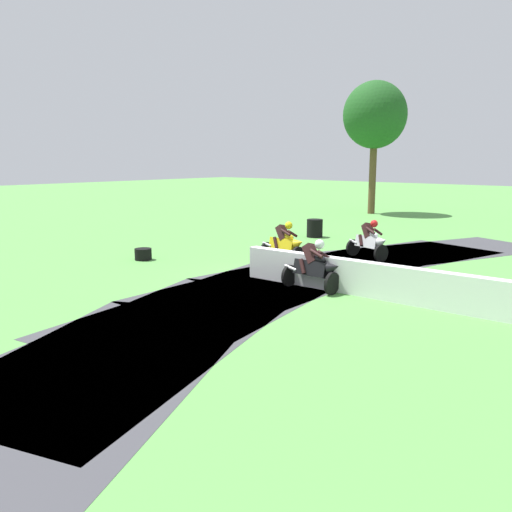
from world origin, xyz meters
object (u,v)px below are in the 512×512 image
at_px(tire_stack_near, 315,228).
at_px(tire_stack_mid_a, 143,254).
at_px(motorcycle_chase_yellow, 285,243).
at_px(motorcycle_lead_white, 370,240).
at_px(motorcycle_trailing_black, 314,266).

distance_m(tire_stack_near, tire_stack_mid_a, 8.47).
height_order(motorcycle_chase_yellow, tire_stack_mid_a, motorcycle_chase_yellow).
bearing_deg(tire_stack_near, motorcycle_lead_white, -35.03).
xyz_separation_m(motorcycle_trailing_black, tire_stack_near, (-5.43, 8.04, -0.25)).
bearing_deg(motorcycle_trailing_black, motorcycle_chase_yellow, 138.53).
bearing_deg(tire_stack_near, motorcycle_trailing_black, -55.96).
bearing_deg(tire_stack_mid_a, tire_stack_near, 79.82).
bearing_deg(motorcycle_lead_white, tire_stack_mid_a, -138.27).
bearing_deg(motorcycle_lead_white, motorcycle_chase_yellow, -130.60).
xyz_separation_m(motorcycle_lead_white, tire_stack_mid_a, (-5.89, -5.25, -0.46)).
bearing_deg(motorcycle_trailing_black, motorcycle_lead_white, 101.85).
height_order(motorcycle_trailing_black, tire_stack_mid_a, motorcycle_trailing_black).
bearing_deg(motorcycle_chase_yellow, tire_stack_mid_a, -143.01).
relative_size(motorcycle_lead_white, motorcycle_trailing_black, 1.02).
relative_size(motorcycle_trailing_black, tire_stack_mid_a, 2.89).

